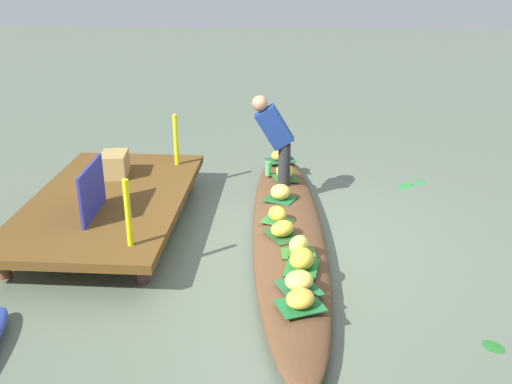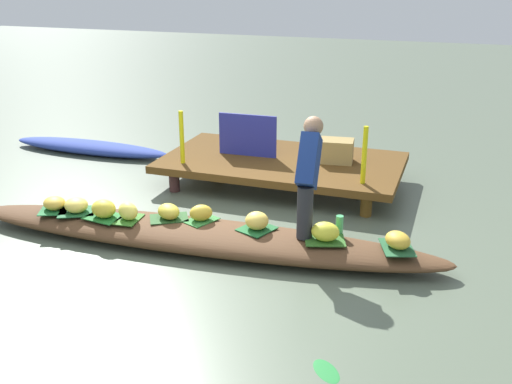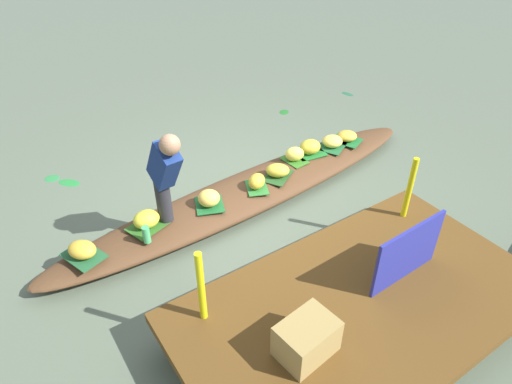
# 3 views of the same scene
# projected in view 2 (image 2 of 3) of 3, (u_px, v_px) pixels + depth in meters

# --- Properties ---
(canal_water) EXTENTS (40.00, 40.00, 0.00)m
(canal_water) POSITION_uv_depth(u_px,v_px,m) (197.00, 246.00, 6.46)
(canal_water) COLOR #586451
(canal_water) RESTS_ON ground
(dock_platform) EXTENTS (3.20, 1.80, 0.37)m
(dock_platform) POSITION_uv_depth(u_px,v_px,m) (282.00, 163.00, 8.16)
(dock_platform) COLOR #583917
(dock_platform) RESTS_ON ground
(vendor_boat) EXTENTS (5.39, 1.15, 0.25)m
(vendor_boat) POSITION_uv_depth(u_px,v_px,m) (196.00, 235.00, 6.42)
(vendor_boat) COLOR brown
(vendor_boat) RESTS_ON ground
(moored_boat) EXTENTS (2.77, 0.52, 0.19)m
(moored_boat) POSITION_uv_depth(u_px,v_px,m) (90.00, 147.00, 9.63)
(moored_boat) COLOR #2C419F
(moored_boat) RESTS_ON ground
(leaf_mat_0) EXTENTS (0.42, 0.44, 0.01)m
(leaf_mat_0) POSITION_uv_depth(u_px,v_px,m) (257.00, 229.00, 6.26)
(leaf_mat_0) COLOR #1C5F2B
(leaf_mat_0) RESTS_ON vendor_boat
(banana_bunch_0) EXTENTS (0.33, 0.33, 0.19)m
(banana_bunch_0) POSITION_uv_depth(u_px,v_px,m) (257.00, 221.00, 6.23)
(banana_bunch_0) COLOR #F9CF53
(banana_bunch_0) RESTS_ON vendor_boat
(leaf_mat_1) EXTENTS (0.44, 0.36, 0.01)m
(leaf_mat_1) POSITION_uv_depth(u_px,v_px,m) (104.00, 217.00, 6.56)
(leaf_mat_1) COLOR #206D2A
(leaf_mat_1) RESTS_ON vendor_boat
(banana_bunch_1) EXTENTS (0.33, 0.30, 0.20)m
(banana_bunch_1) POSITION_uv_depth(u_px,v_px,m) (104.00, 209.00, 6.53)
(banana_bunch_1) COLOR gold
(banana_bunch_1) RESTS_ON vendor_boat
(leaf_mat_2) EXTENTS (0.41, 0.49, 0.01)m
(leaf_mat_2) POSITION_uv_depth(u_px,v_px,m) (397.00, 247.00, 5.85)
(leaf_mat_2) COLOR #235A32
(leaf_mat_2) RESTS_ON vendor_boat
(banana_bunch_2) EXTENTS (0.35, 0.37, 0.16)m
(banana_bunch_2) POSITION_uv_depth(u_px,v_px,m) (398.00, 240.00, 5.82)
(banana_bunch_2) COLOR gold
(banana_bunch_2) RESTS_ON vendor_boat
(leaf_mat_3) EXTENTS (0.47, 0.41, 0.01)m
(leaf_mat_3) POSITION_uv_depth(u_px,v_px,m) (325.00, 240.00, 6.00)
(leaf_mat_3) COLOR #2F6422
(leaf_mat_3) RESTS_ON vendor_boat
(banana_bunch_3) EXTENTS (0.29, 0.24, 0.19)m
(banana_bunch_3) POSITION_uv_depth(u_px,v_px,m) (325.00, 232.00, 5.97)
(banana_bunch_3) COLOR yellow
(banana_bunch_3) RESTS_ON vendor_boat
(leaf_mat_4) EXTENTS (0.50, 0.47, 0.01)m
(leaf_mat_4) POSITION_uv_depth(u_px,v_px,m) (77.00, 212.00, 6.70)
(leaf_mat_4) COLOR #205E32
(leaf_mat_4) RESTS_ON vendor_boat
(banana_bunch_4) EXTENTS (0.37, 0.36, 0.16)m
(banana_bunch_4) POSITION_uv_depth(u_px,v_px,m) (76.00, 205.00, 6.67)
(banana_bunch_4) COLOR #F1D356
(banana_bunch_4) RESTS_ON vendor_boat
(leaf_mat_5) EXTENTS (0.44, 0.48, 0.01)m
(leaf_mat_5) POSITION_uv_depth(u_px,v_px,m) (55.00, 209.00, 6.78)
(leaf_mat_5) COLOR #1C662F
(leaf_mat_5) RESTS_ON vendor_boat
(banana_bunch_5) EXTENTS (0.36, 0.35, 0.14)m
(banana_bunch_5) POSITION_uv_depth(u_px,v_px,m) (54.00, 203.00, 6.75)
(banana_bunch_5) COLOR gold
(banana_bunch_5) RESTS_ON vendor_boat
(leaf_mat_6) EXTENTS (0.36, 0.41, 0.01)m
(leaf_mat_6) POSITION_uv_depth(u_px,v_px,m) (201.00, 220.00, 6.47)
(leaf_mat_6) COLOR #2F7732
(leaf_mat_6) RESTS_ON vendor_boat
(banana_bunch_6) EXTENTS (0.31, 0.29, 0.18)m
(banana_bunch_6) POSITION_uv_depth(u_px,v_px,m) (201.00, 213.00, 6.44)
(banana_bunch_6) COLOR gold
(banana_bunch_6) RESTS_ON vendor_boat
(leaf_mat_7) EXTENTS (0.50, 0.45, 0.01)m
(leaf_mat_7) POSITION_uv_depth(u_px,v_px,m) (169.00, 218.00, 6.53)
(leaf_mat_7) COLOR #254F22
(leaf_mat_7) RESTS_ON vendor_boat
(banana_bunch_7) EXTENTS (0.37, 0.35, 0.16)m
(banana_bunch_7) POSITION_uv_depth(u_px,v_px,m) (169.00, 211.00, 6.50)
(banana_bunch_7) COLOR gold
(banana_bunch_7) RESTS_ON vendor_boat
(leaf_mat_8) EXTENTS (0.27, 0.37, 0.01)m
(leaf_mat_8) POSITION_uv_depth(u_px,v_px,m) (129.00, 219.00, 6.50)
(leaf_mat_8) COLOR #337022
(leaf_mat_8) RESTS_ON vendor_boat
(banana_bunch_8) EXTENTS (0.30, 0.27, 0.19)m
(banana_bunch_8) POSITION_uv_depth(u_px,v_px,m) (128.00, 211.00, 6.47)
(banana_bunch_8) COLOR #F9E659
(banana_bunch_8) RESTS_ON vendor_boat
(vendor_person) EXTENTS (0.22, 0.55, 1.18)m
(vendor_person) POSITION_uv_depth(u_px,v_px,m) (308.00, 170.00, 5.95)
(vendor_person) COLOR #28282D
(vendor_person) RESTS_ON vendor_boat
(water_bottle) EXTENTS (0.08, 0.08, 0.19)m
(water_bottle) POSITION_uv_depth(u_px,v_px,m) (339.00, 225.00, 6.14)
(water_bottle) COLOR #49B46A
(water_bottle) RESTS_ON vendor_boat
(market_banner) EXTENTS (0.82, 0.05, 0.58)m
(market_banner) POSITION_uv_depth(u_px,v_px,m) (248.00, 135.00, 8.20)
(market_banner) COLOR navy
(market_banner) RESTS_ON dock_platform
(railing_post_west) EXTENTS (0.06, 0.06, 0.70)m
(railing_post_west) POSITION_uv_depth(u_px,v_px,m) (182.00, 137.00, 7.86)
(railing_post_west) COLOR yellow
(railing_post_west) RESTS_ON dock_platform
(railing_post_east) EXTENTS (0.06, 0.06, 0.70)m
(railing_post_east) POSITION_uv_depth(u_px,v_px,m) (364.00, 155.00, 7.12)
(railing_post_east) COLOR yellow
(railing_post_east) RESTS_ON dock_platform
(produce_crate) EXTENTS (0.48, 0.37, 0.31)m
(produce_crate) POSITION_uv_depth(u_px,v_px,m) (336.00, 151.00, 7.97)
(produce_crate) COLOR #9F844A
(produce_crate) RESTS_ON dock_platform
(drifting_plant_1) EXTENTS (0.32, 0.34, 0.01)m
(drifting_plant_1) POSITION_uv_depth(u_px,v_px,m) (326.00, 371.00, 4.45)
(drifting_plant_1) COLOR #268138
(drifting_plant_1) RESTS_ON ground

